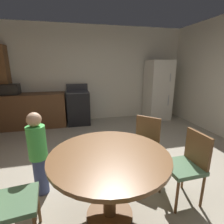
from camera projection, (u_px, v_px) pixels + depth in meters
ground_plane at (121, 182)px, 2.45m from camera, size 14.00×14.00×0.00m
wall_back at (92, 74)px, 5.06m from camera, size 5.78×0.12×2.70m
kitchen_counter at (31, 111)px, 4.55m from camera, size 1.78×0.60×0.90m
pantry_column at (2, 88)px, 4.41m from camera, size 0.44×0.36×2.10m
oven_range at (78, 107)px, 4.82m from camera, size 0.60×0.60×1.10m
refrigerator at (158, 90)px, 5.19m from camera, size 0.68×0.68×1.76m
microwave at (10, 89)px, 4.30m from camera, size 0.44×0.32×0.26m
dining_table at (109, 167)px, 1.76m from camera, size 1.22×1.22×0.76m
chair_east at (188, 163)px, 2.03m from camera, size 0.41×0.41×0.87m
chair_west at (4, 200)px, 1.47m from camera, size 0.44×0.44×0.87m
chair_northeast at (145, 142)px, 2.57m from camera, size 0.57×0.57×0.87m
person_child at (38, 152)px, 2.11m from camera, size 0.31×0.31×1.09m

